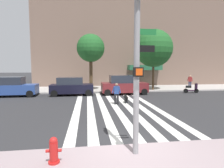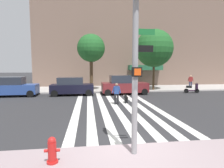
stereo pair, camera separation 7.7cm
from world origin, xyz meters
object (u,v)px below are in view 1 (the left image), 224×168
Objects in this scene: parked_car_behind_first at (72,86)px; pedestrian_bystander at (190,81)px; traffic_light_pole at (138,46)px; parked_car_near_curb at (12,87)px; parked_car_third_in_line at (124,85)px; fire_hydrant at (54,150)px; street_tree_nearest at (91,48)px; dog_on_leash at (126,97)px; street_tree_middle at (154,48)px; parked_scooter at (191,89)px; pedestrian_dog_walker at (117,92)px.

pedestrian_bystander is at bearing 12.51° from parked_car_behind_first.
parked_car_near_curb is at bearing 123.00° from traffic_light_pole.
fire_hydrant is at bearing -109.29° from parked_car_third_in_line.
street_tree_nearest is 8.89m from dog_on_leash.
parked_car_near_curb is at bearing -172.13° from street_tree_middle.
street_tree_middle is 6.80m from pedestrian_bystander.
parked_scooter is (7.53, -0.11, -0.48)m from parked_car_third_in_line.
parked_scooter reaches higher than fire_hydrant.
pedestrian_bystander is at bearing 19.26° from parked_car_third_in_line.
street_tree_middle reaches higher than fire_hydrant.
pedestrian_bystander is (1.83, 3.38, 0.60)m from parked_scooter.
pedestrian_bystander reaches higher than fire_hydrant.
parked_car_near_curb reaches higher than parked_scooter.
pedestrian_dog_walker is (3.78, -5.11, 0.03)m from parked_car_behind_first.
parked_car_near_curb is at bearing 114.61° from fire_hydrant.
street_tree_middle is 9.38m from dog_on_leash.
parked_car_behind_first is 0.66× the size of street_tree_nearest.
parked_car_third_in_line is at bearing -152.30° from street_tree_middle.
dog_on_leash is (-0.75, -4.63, -0.51)m from parked_car_third_in_line.
pedestrian_dog_walker reaches higher than parked_scooter.
fire_hydrant is at bearing -132.22° from parked_scooter.
pedestrian_bystander is (20.42, 3.27, 0.16)m from parked_car_near_curb.
pedestrian_dog_walker is (-1.59, -5.11, -0.03)m from parked_car_third_in_line.
traffic_light_pole is 3.54× the size of pedestrian_bystander.
pedestrian_dog_walker is at bearing -151.26° from parked_scooter.
traffic_light_pole reaches higher than fire_hydrant.
parked_scooter is at bearing -31.36° from street_tree_middle.
fire_hydrant is 0.17× the size of parked_car_near_curb.
pedestrian_bystander is at bearing 12.46° from street_tree_middle.
traffic_light_pole is at bearing -99.96° from dog_on_leash.
street_tree_middle reaches higher than pedestrian_dog_walker.
parked_car_behind_first is at bearing -128.15° from street_tree_nearest.
street_tree_nearest is (1.44, 16.26, 4.43)m from fire_hydrant.
parked_car_near_curb is 18.60m from parked_scooter.
street_tree_nearest reaches higher than dog_on_leash.
fire_hydrant is at bearing -175.16° from traffic_light_pole.
parked_car_third_in_line reaches higher than pedestrian_bystander.
dog_on_leash is at bearing -99.25° from parked_car_third_in_line.
traffic_light_pole is at bearing -57.00° from parked_car_near_curb.
street_tree_middle reaches higher than pedestrian_bystander.
traffic_light_pole is 9.50m from dog_on_leash.
street_tree_nearest is 6.67× the size of dog_on_leash.
pedestrian_bystander reaches higher than dog_on_leash.
street_tree_nearest is at bearing -176.87° from pedestrian_bystander.
parked_car_near_curb is 15.70m from street_tree_middle.
traffic_light_pole is 1.37× the size of parked_car_behind_first.
parked_scooter is at bearing 28.74° from pedestrian_dog_walker.
street_tree_middle is (15.01, 2.07, 4.10)m from parked_car_near_curb.
parked_car_third_in_line is at bearing 70.71° from fire_hydrant.
pedestrian_bystander is at bearing 3.13° from street_tree_nearest.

